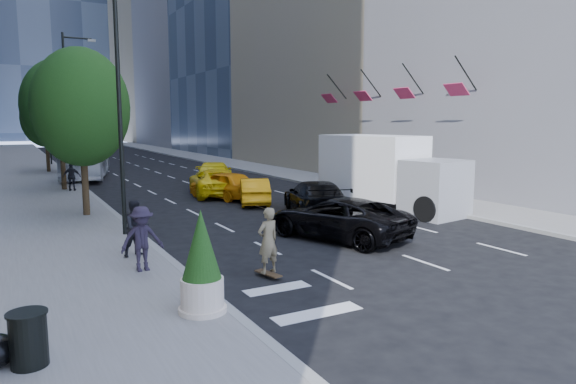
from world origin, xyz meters
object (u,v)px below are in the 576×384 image
box_truck (388,172)px  city_bus (86,157)px  black_sedan_mercedes (315,198)px  trash_can (29,340)px  skateboarder (268,245)px  black_sedan_lincoln (338,218)px  planter_shrub (202,264)px

box_truck → city_bus: bearing=107.1°
black_sedan_mercedes → trash_can: 16.37m
black_sedan_mercedes → trash_can: size_ratio=6.01×
skateboarder → black_sedan_mercedes: bearing=-142.1°
skateboarder → black_sedan_lincoln: (4.46, 3.08, -0.16)m
skateboarder → black_sedan_mercedes: skateboarder is taller
trash_can → planter_shrub: (3.50, 1.00, 0.64)m
black_sedan_lincoln → box_truck: 7.33m
black_sedan_mercedes → black_sedan_lincoln: bearing=87.0°
black_sedan_mercedes → planter_shrub: size_ratio=2.42×
box_truck → black_sedan_mercedes: bearing=166.5°
skateboarder → box_truck: (10.33, 7.34, 0.92)m
box_truck → trash_can: 19.48m
box_truck → skateboarder: bearing=-153.9°
skateboarder → city_bus: city_bus is taller
black_sedan_mercedes → planter_shrub: planter_shrub is taller
black_sedan_lincoln → black_sedan_mercedes: size_ratio=1.00×
city_bus → trash_can: city_bus is taller
black_sedan_lincoln → planter_shrub: size_ratio=2.41×
city_bus → box_truck: 25.19m
black_sedan_lincoln → city_bus: 27.38m
skateboarder → city_bus: bearing=-101.0°
city_bus → box_truck: box_truck is taller
black_sedan_lincoln → city_bus: (-5.30, 26.85, 0.82)m
skateboarder → box_truck: size_ratio=0.23×
city_bus → trash_can: 33.36m
black_sedan_lincoln → skateboarder: bearing=15.2°
trash_can → planter_shrub: planter_shrub is taller
skateboarder → planter_shrub: size_ratio=0.81×
box_truck → planter_shrub: box_truck is taller
black_sedan_lincoln → box_truck: size_ratio=0.70×
black_sedan_lincoln → trash_can: black_sedan_lincoln is taller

